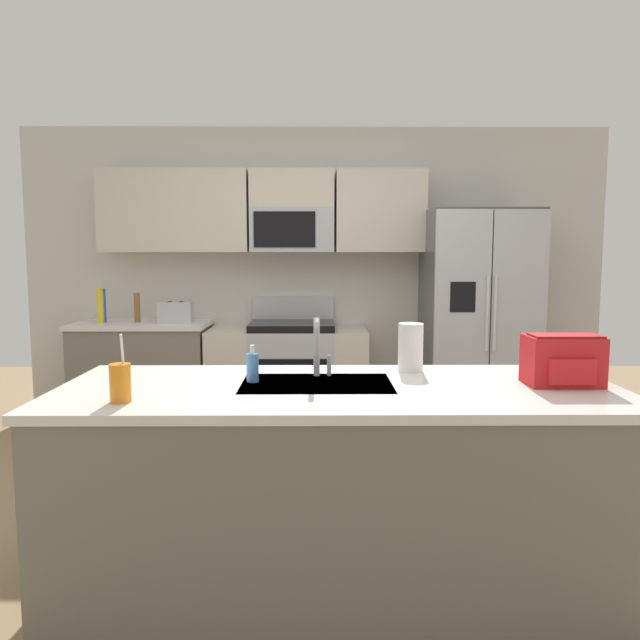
{
  "coord_description": "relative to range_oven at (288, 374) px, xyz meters",
  "views": [
    {
      "loc": [
        0.01,
        -3.32,
        1.48
      ],
      "look_at": [
        0.03,
        0.6,
        1.05
      ],
      "focal_mm": 33.62,
      "sensor_mm": 36.0,
      "label": 1
    }
  ],
  "objects": [
    {
      "name": "island_counter",
      "position": [
        0.34,
        -2.51,
        0.01
      ],
      "size": [
        2.48,
        0.99,
        0.9
      ],
      "color": "slate",
      "rests_on": "ground"
    },
    {
      "name": "backpack",
      "position": [
        1.34,
        -2.51,
        0.57
      ],
      "size": [
        0.32,
        0.22,
        0.23
      ],
      "color": "red",
      "rests_on": "island_counter"
    },
    {
      "name": "bottle_yellow",
      "position": [
        -1.59,
        -0.05,
        0.6
      ],
      "size": [
        0.06,
        0.06,
        0.29
      ],
      "primitive_type": "cylinder",
      "color": "yellow",
      "rests_on": "back_counter"
    },
    {
      "name": "bottle_blue",
      "position": [
        -1.6,
        0.01,
        0.6
      ],
      "size": [
        0.07,
        0.07,
        0.29
      ],
      "primitive_type": "cylinder",
      "color": "blue",
      "rests_on": "back_counter"
    },
    {
      "name": "refrigerator",
      "position": [
        1.62,
        -0.07,
        0.48
      ],
      "size": [
        0.9,
        0.76,
        1.85
      ],
      "color": "#4C4F54",
      "rests_on": "ground"
    },
    {
      "name": "kitchen_wall_unit",
      "position": [
        0.09,
        0.28,
        1.03
      ],
      "size": [
        5.2,
        0.43,
        2.6
      ],
      "color": "beige",
      "rests_on": "ground"
    },
    {
      "name": "sink_faucet",
      "position": [
        0.25,
        -2.32,
        0.62
      ],
      "size": [
        0.08,
        0.21,
        0.28
      ],
      "color": "#B7BABF",
      "rests_on": "island_counter"
    },
    {
      "name": "toaster",
      "position": [
        -0.95,
        -0.05,
        0.55
      ],
      "size": [
        0.28,
        0.16,
        0.18
      ],
      "color": "#B7BABF",
      "rests_on": "back_counter"
    },
    {
      "name": "range_oven",
      "position": [
        0.0,
        0.0,
        0.0
      ],
      "size": [
        1.36,
        0.61,
        1.1
      ],
      "color": "#B7BABF",
      "rests_on": "ground"
    },
    {
      "name": "back_counter",
      "position": [
        -1.26,
        -0.0,
        0.01
      ],
      "size": [
        1.14,
        0.63,
        0.9
      ],
      "color": "slate",
      "rests_on": "ground"
    },
    {
      "name": "soap_dispenser",
      "position": [
        -0.05,
        -2.43,
        0.53
      ],
      "size": [
        0.06,
        0.06,
        0.17
      ],
      "color": "#4C8CD8",
      "rests_on": "island_counter"
    },
    {
      "name": "pepper_mill",
      "position": [
        -1.29,
        -0.0,
        0.58
      ],
      "size": [
        0.05,
        0.05,
        0.25
      ],
      "primitive_type": "cylinder",
      "color": "brown",
      "rests_on": "back_counter"
    },
    {
      "name": "ground_plane",
      "position": [
        0.24,
        -1.8,
        -0.44
      ],
      "size": [
        9.0,
        9.0,
        0.0
      ],
      "primitive_type": "plane",
      "color": "#997A56",
      "rests_on": "ground"
    },
    {
      "name": "drink_cup_orange",
      "position": [
        -0.53,
        -2.8,
        0.53
      ],
      "size": [
        0.08,
        0.08,
        0.27
      ],
      "color": "orange",
      "rests_on": "island_counter"
    },
    {
      "name": "paper_towel_roll",
      "position": [
        0.71,
        -2.18,
        0.58
      ],
      "size": [
        0.12,
        0.12,
        0.24
      ],
      "primitive_type": "cylinder",
      "color": "white",
      "rests_on": "island_counter"
    }
  ]
}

